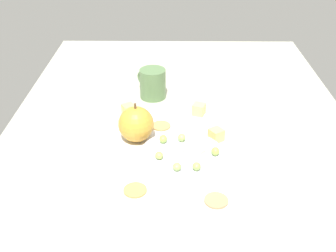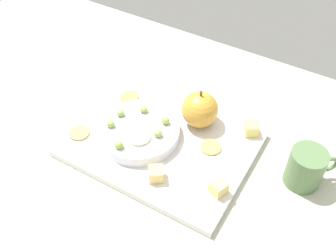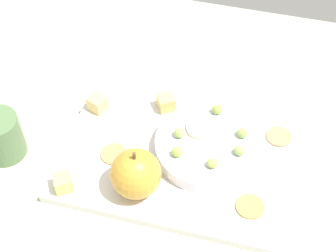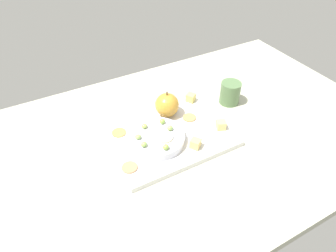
{
  "view_description": "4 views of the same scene",
  "coord_description": "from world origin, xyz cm",
  "px_view_note": "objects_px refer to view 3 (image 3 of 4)",
  "views": [
    {
      "loc": [
        71.49,
        -2.12,
        54.88
      ],
      "look_at": [
        -3.8,
        -2.91,
        9.36
      ],
      "focal_mm": 44.18,
      "sensor_mm": 36.0,
      "label": 1
    },
    {
      "loc": [
        -31.27,
        46.89,
        67.49
      ],
      "look_at": [
        -2.84,
        -1.42,
        9.67
      ],
      "focal_mm": 43.1,
      "sensor_mm": 36.0,
      "label": 2
    },
    {
      "loc": [
        10.06,
        -50.98,
        71.53
      ],
      "look_at": [
        -3.38,
        0.68,
        8.41
      ],
      "focal_mm": 54.1,
      "sensor_mm": 36.0,
      "label": 3
    },
    {
      "loc": [
        32.17,
        59.79,
        67.95
      ],
      "look_at": [
        -1.54,
        -1.71,
        7.43
      ],
      "focal_mm": 32.31,
      "sensor_mm": 36.0,
      "label": 4
    }
  ],
  "objects_px": {
    "grape_1": "(179,134)",
    "apple_slice_0": "(201,128)",
    "grape_5": "(239,151)",
    "grape_3": "(212,163)",
    "cracker_0": "(279,137)",
    "grape_2": "(242,133)",
    "grape_0": "(177,152)",
    "cheese_cube_2": "(98,103)",
    "apple_whole": "(136,174)",
    "cheese_cube_1": "(63,183)",
    "serving_dish": "(207,147)",
    "grape_4": "(217,109)",
    "cheese_cube_0": "(166,103)",
    "cracker_2": "(250,207)",
    "cracker_1": "(114,154)",
    "platter": "(177,154)",
    "cup": "(0,137)"
  },
  "relations": [
    {
      "from": "cheese_cube_0",
      "to": "grape_5",
      "type": "distance_m",
      "value": 0.17
    },
    {
      "from": "grape_0",
      "to": "grape_2",
      "type": "bearing_deg",
      "value": 34.85
    },
    {
      "from": "cheese_cube_0",
      "to": "cheese_cube_1",
      "type": "relative_size",
      "value": 1.0
    },
    {
      "from": "grape_3",
      "to": "cup",
      "type": "bearing_deg",
      "value": -175.37
    },
    {
      "from": "cheese_cube_2",
      "to": "grape_2",
      "type": "bearing_deg",
      "value": -4.17
    },
    {
      "from": "serving_dish",
      "to": "cracker_2",
      "type": "relative_size",
      "value": 3.93
    },
    {
      "from": "apple_slice_0",
      "to": "cup",
      "type": "distance_m",
      "value": 0.33
    },
    {
      "from": "cheese_cube_1",
      "to": "grape_3",
      "type": "relative_size",
      "value": 1.52
    },
    {
      "from": "apple_whole",
      "to": "grape_1",
      "type": "xyz_separation_m",
      "value": [
        0.04,
        0.1,
        -0.01
      ]
    },
    {
      "from": "cheese_cube_2",
      "to": "cup",
      "type": "xyz_separation_m",
      "value": [
        -0.13,
        -0.12,
        0.01
      ]
    },
    {
      "from": "grape_2",
      "to": "apple_slice_0",
      "type": "relative_size",
      "value": 0.37
    },
    {
      "from": "serving_dish",
      "to": "cheese_cube_1",
      "type": "relative_size",
      "value": 6.24
    },
    {
      "from": "grape_1",
      "to": "apple_slice_0",
      "type": "height_order",
      "value": "grape_1"
    },
    {
      "from": "apple_whole",
      "to": "grape_4",
      "type": "xyz_separation_m",
      "value": [
        0.09,
        0.17,
        -0.01
      ]
    },
    {
      "from": "cheese_cube_0",
      "to": "apple_slice_0",
      "type": "relative_size",
      "value": 0.57
    },
    {
      "from": "serving_dish",
      "to": "grape_5",
      "type": "xyz_separation_m",
      "value": [
        0.05,
        -0.01,
        0.02
      ]
    },
    {
      "from": "cheese_cube_1",
      "to": "cracker_0",
      "type": "relative_size",
      "value": 0.63
    },
    {
      "from": "cheese_cube_1",
      "to": "grape_4",
      "type": "xyz_separation_m",
      "value": [
        0.2,
        0.19,
        0.02
      ]
    },
    {
      "from": "cheese_cube_0",
      "to": "cracker_1",
      "type": "height_order",
      "value": "cheese_cube_0"
    },
    {
      "from": "apple_whole",
      "to": "grape_0",
      "type": "relative_size",
      "value": 4.33
    },
    {
      "from": "cheese_cube_2",
      "to": "apple_whole",
      "type": "bearing_deg",
      "value": -51.36
    },
    {
      "from": "grape_2",
      "to": "grape_3",
      "type": "distance_m",
      "value": 0.08
    },
    {
      "from": "cracker_0",
      "to": "cracker_2",
      "type": "xyz_separation_m",
      "value": [
        -0.03,
        -0.15,
        0.0
      ]
    },
    {
      "from": "grape_1",
      "to": "grape_3",
      "type": "distance_m",
      "value": 0.08
    },
    {
      "from": "grape_4",
      "to": "cheese_cube_0",
      "type": "bearing_deg",
      "value": 173.1
    },
    {
      "from": "grape_3",
      "to": "grape_5",
      "type": "bearing_deg",
      "value": 43.51
    },
    {
      "from": "grape_4",
      "to": "cheese_cube_2",
      "type": "bearing_deg",
      "value": -174.28
    },
    {
      "from": "cheese_cube_0",
      "to": "grape_4",
      "type": "height_order",
      "value": "grape_4"
    },
    {
      "from": "cheese_cube_1",
      "to": "grape_2",
      "type": "relative_size",
      "value": 1.52
    },
    {
      "from": "grape_3",
      "to": "grape_1",
      "type": "bearing_deg",
      "value": 146.36
    },
    {
      "from": "platter",
      "to": "cracker_0",
      "type": "distance_m",
      "value": 0.18
    },
    {
      "from": "cheese_cube_2",
      "to": "cracker_0",
      "type": "relative_size",
      "value": 0.63
    },
    {
      "from": "platter",
      "to": "cheese_cube_1",
      "type": "height_order",
      "value": "cheese_cube_1"
    },
    {
      "from": "platter",
      "to": "apple_slice_0",
      "type": "distance_m",
      "value": 0.06
    },
    {
      "from": "cheese_cube_2",
      "to": "grape_5",
      "type": "bearing_deg",
      "value": -12.17
    },
    {
      "from": "cheese_cube_1",
      "to": "grape_2",
      "type": "distance_m",
      "value": 0.3
    },
    {
      "from": "grape_2",
      "to": "serving_dish",
      "type": "bearing_deg",
      "value": -152.49
    },
    {
      "from": "cracker_2",
      "to": "grape_4",
      "type": "bearing_deg",
      "value": 118.18
    },
    {
      "from": "cheese_cube_0",
      "to": "grape_3",
      "type": "height_order",
      "value": "grape_3"
    },
    {
      "from": "cheese_cube_1",
      "to": "cheese_cube_2",
      "type": "height_order",
      "value": "same"
    },
    {
      "from": "cracker_2",
      "to": "grape_0",
      "type": "height_order",
      "value": "grape_0"
    },
    {
      "from": "grape_5",
      "to": "grape_3",
      "type": "bearing_deg",
      "value": -136.49
    },
    {
      "from": "apple_whole",
      "to": "cheese_cube_1",
      "type": "xyz_separation_m",
      "value": [
        -0.11,
        -0.03,
        -0.03
      ]
    },
    {
      "from": "grape_1",
      "to": "grape_0",
      "type": "bearing_deg",
      "value": -80.92
    },
    {
      "from": "apple_whole",
      "to": "grape_4",
      "type": "bearing_deg",
      "value": 60.39
    },
    {
      "from": "cracker_0",
      "to": "grape_0",
      "type": "xyz_separation_m",
      "value": [
        -0.15,
        -0.1,
        0.03
      ]
    },
    {
      "from": "serving_dish",
      "to": "cracker_1",
      "type": "relative_size",
      "value": 3.93
    },
    {
      "from": "cracker_1",
      "to": "apple_slice_0",
      "type": "bearing_deg",
      "value": 28.19
    },
    {
      "from": "cracker_0",
      "to": "grape_2",
      "type": "xyz_separation_m",
      "value": [
        -0.06,
        -0.03,
        0.03
      ]
    },
    {
      "from": "grape_2",
      "to": "apple_slice_0",
      "type": "xyz_separation_m",
      "value": [
        -0.07,
        -0.0,
        -0.0
      ]
    }
  ]
}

